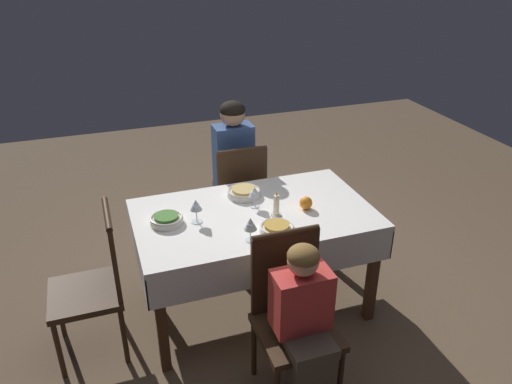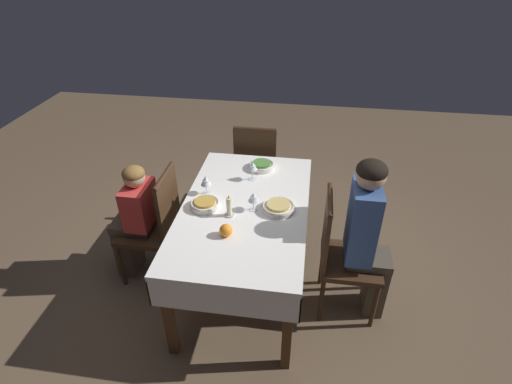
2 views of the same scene
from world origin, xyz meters
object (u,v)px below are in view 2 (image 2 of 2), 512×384
at_px(wine_glass_west, 253,167).
at_px(bowl_west, 262,165).
at_px(person_child_red, 134,217).
at_px(wine_glass_north, 254,197).
at_px(wine_glass_south, 206,181).
at_px(chair_west, 257,165).
at_px(bowl_south, 205,204).
at_px(dining_table, 245,217).
at_px(person_adult_denim, 368,233).
at_px(chair_south, 156,222).
at_px(candle_centerpiece, 229,208).
at_px(chair_north, 341,251).
at_px(bowl_north, 278,207).
at_px(orange_fruit, 226,230).

bearing_deg(wine_glass_west, bowl_west, 166.38).
bearing_deg(person_child_red, wine_glass_north, 87.04).
bearing_deg(wine_glass_south, chair_west, 164.47).
height_order(bowl_south, bowl_west, same).
distance_m(dining_table, bowl_south, 0.30).
bearing_deg(person_adult_denim, person_child_red, 85.77).
distance_m(dining_table, chair_west, 1.03).
bearing_deg(wine_glass_north, chair_south, -93.63).
bearing_deg(dining_table, candle_centerpiece, -35.25).
distance_m(wine_glass_north, bowl_south, 0.35).
relative_size(wine_glass_north, wine_glass_west, 0.91).
bearing_deg(bowl_west, person_child_red, -59.86).
bearing_deg(person_adult_denim, wine_glass_south, 78.59).
distance_m(chair_north, wine_glass_west, 0.92).
relative_size(chair_north, wine_glass_west, 6.18).
bearing_deg(person_child_red, wine_glass_south, 100.73).
bearing_deg(bowl_south, wine_glass_west, 146.71).
xyz_separation_m(bowl_north, orange_fruit, (0.32, -0.31, 0.01)).
xyz_separation_m(dining_table, orange_fruit, (0.33, -0.06, 0.13)).
bearing_deg(chair_west, candle_centerpiece, 88.85).
height_order(wine_glass_north, wine_glass_west, wine_glass_west).
bearing_deg(chair_west, person_adult_denim, 129.27).
relative_size(dining_table, wine_glass_north, 10.74).
xyz_separation_m(person_adult_denim, bowl_south, (-0.06, -1.13, 0.08)).
bearing_deg(wine_glass_south, chair_south, -74.70).
height_order(chair_north, wine_glass_south, chair_north).
distance_m(chair_north, candle_centerpiece, 0.84).
bearing_deg(orange_fruit, candle_centerpiece, -174.37).
bearing_deg(chair_west, wine_glass_north, 97.17).
bearing_deg(orange_fruit, bowl_west, 172.94).
bearing_deg(person_adult_denim, chair_south, 85.30).
distance_m(dining_table, chair_south, 0.72).
xyz_separation_m(chair_north, wine_glass_south, (-0.23, -1.01, 0.35)).
bearing_deg(wine_glass_south, person_adult_denim, 78.59).
relative_size(wine_glass_south, bowl_west, 0.73).
height_order(dining_table, chair_south, chair_south).
distance_m(chair_south, orange_fruit, 0.78).
height_order(person_adult_denim, candle_centerpiece, person_adult_denim).
distance_m(bowl_north, wine_glass_west, 0.46).
relative_size(wine_glass_north, bowl_south, 0.69).
xyz_separation_m(bowl_south, wine_glass_south, (-0.18, -0.03, 0.08)).
bearing_deg(orange_fruit, dining_table, 169.21).
height_order(person_adult_denim, wine_glass_west, person_adult_denim).
bearing_deg(bowl_south, wine_glass_north, 93.55).
height_order(person_child_red, bowl_south, person_child_red).
height_order(person_child_red, orange_fruit, person_child_red).
xyz_separation_m(chair_south, person_adult_denim, (0.13, 1.56, 0.19)).
relative_size(dining_table, person_adult_denim, 1.22).
relative_size(chair_south, bowl_south, 4.66).
bearing_deg(wine_glass_south, bowl_north, 75.93).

